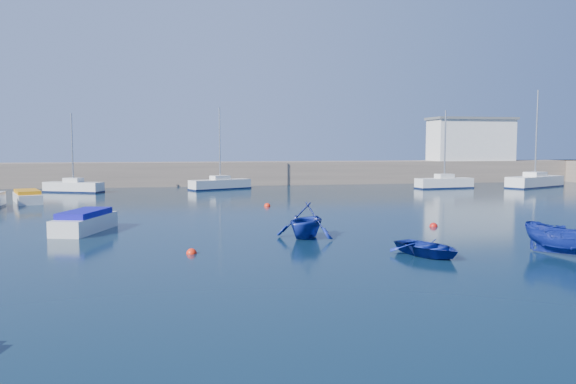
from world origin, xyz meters
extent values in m
plane|color=#0B1E2F|center=(0.00, 0.00, 0.00)|extent=(220.00, 220.00, 0.00)
cube|color=#706255|center=(0.00, 46.00, 1.30)|extent=(96.00, 4.50, 2.60)
cube|color=silver|center=(30.00, 46.00, 5.10)|extent=(10.00, 4.00, 5.00)
cube|color=silver|center=(-15.42, 38.39, 0.49)|extent=(5.82, 3.80, 0.99)
cylinder|color=#B7BABC|center=(-15.42, 38.39, 4.24)|extent=(0.14, 0.14, 6.52)
cube|color=silver|center=(-1.40, 39.39, 0.50)|extent=(6.50, 4.33, 1.00)
cylinder|color=#B7BABC|center=(-1.40, 39.39, 4.66)|extent=(0.14, 0.14, 7.31)
cube|color=silver|center=(21.64, 36.17, 0.54)|extent=(6.25, 2.45, 1.07)
cylinder|color=#B7BABC|center=(21.64, 36.17, 4.57)|extent=(0.16, 0.16, 7.00)
cube|color=silver|center=(31.87, 35.70, 0.59)|extent=(8.10, 5.47, 1.18)
cylinder|color=#B7BABC|center=(31.87, 35.70, 5.75)|extent=(0.17, 0.17, 9.12)
cube|color=silver|center=(-10.38, 12.38, 0.41)|extent=(2.88, 4.84, 0.82)
cube|color=#0F0D92|center=(-10.38, 12.38, 0.97)|extent=(2.46, 3.72, 0.30)
cube|color=silver|center=(-17.20, 28.90, 0.36)|extent=(3.22, 5.12, 0.72)
cube|color=#CA7C0B|center=(-17.20, 28.90, 0.86)|extent=(2.73, 3.95, 0.27)
imported|color=navy|center=(4.28, 2.98, 0.32)|extent=(3.19, 3.72, 0.65)
imported|color=navy|center=(0.42, 8.22, 0.86)|extent=(4.15, 4.28, 1.72)
imported|color=navy|center=(9.62, 1.77, 0.69)|extent=(2.55, 3.80, 1.37)
sphere|color=red|center=(-5.10, 5.30, 0.00)|extent=(0.44, 0.44, 0.44)
sphere|color=#B7130D|center=(8.18, 10.57, 0.00)|extent=(0.45, 0.45, 0.45)
sphere|color=red|center=(0.81, 22.61, 0.00)|extent=(0.48, 0.48, 0.48)
camera|label=1|loc=(-5.60, -17.91, 4.45)|focal=35.00mm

